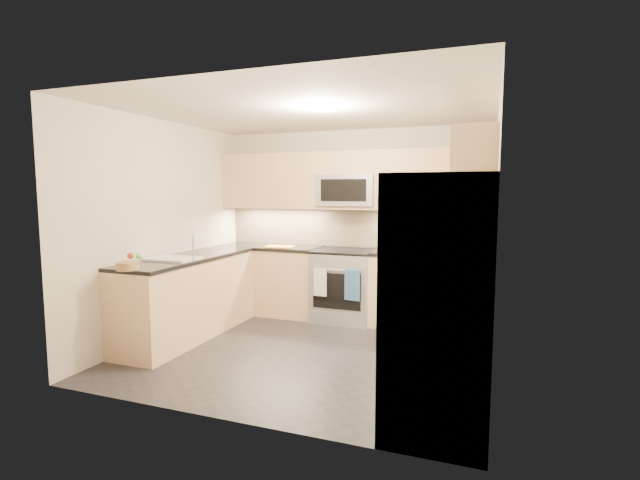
{
  "coord_description": "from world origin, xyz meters",
  "views": [
    {
      "loc": [
        1.76,
        -4.43,
        1.68
      ],
      "look_at": [
        0.0,
        0.35,
        1.15
      ],
      "focal_mm": 26.0,
      "sensor_mm": 36.0,
      "label": 1
    }
  ],
  "objects": [
    {
      "name": "backsplash_back",
      "position": [
        0.0,
        1.6,
        1.2
      ],
      "size": [
        3.6,
        0.01,
        0.51
      ],
      "primitive_type": "cube",
      "color": "tan",
      "rests_on": "wall_back"
    },
    {
      "name": "oven_handle",
      "position": [
        0.0,
        0.93,
        0.72
      ],
      "size": [
        0.6,
        0.02,
        0.02
      ],
      "primitive_type": "cylinder",
      "rotation": [
        0.0,
        1.57,
        0.0
      ],
      "color": "#B2B5BA",
      "rests_on": "gas_range"
    },
    {
      "name": "fruit_apple",
      "position": [
        -1.55,
        -0.84,
        1.05
      ],
      "size": [
        0.06,
        0.06,
        0.06
      ],
      "primitive_type": "sphere",
      "color": "#B43E14",
      "rests_on": "fruit_basket"
    },
    {
      "name": "gas_range",
      "position": [
        0.0,
        1.28,
        0.46
      ],
      "size": [
        0.76,
        0.65,
        0.91
      ],
      "primitive_type": "cube",
      "color": "#96989D",
      "rests_on": "floor"
    },
    {
      "name": "cutting_board",
      "position": [
        -0.89,
        1.19,
        0.95
      ],
      "size": [
        0.42,
        0.33,
        0.01
      ],
      "primitive_type": "cube",
      "rotation": [
        0.0,
        0.0,
        0.18
      ],
      "color": "orange",
      "rests_on": "countertop_back_left"
    },
    {
      "name": "countertop_back_left",
      "position": [
        -1.09,
        1.3,
        0.92
      ],
      "size": [
        1.42,
        0.63,
        0.04
      ],
      "primitive_type": "cube",
      "color": "black",
      "rests_on": "base_cab_back_left"
    },
    {
      "name": "fruit_basket",
      "position": [
        -1.46,
        -0.97,
        0.98
      ],
      "size": [
        0.28,
        0.28,
        0.08
      ],
      "primitive_type": "cylinder",
      "rotation": [
        0.0,
        0.0,
        -0.38
      ],
      "color": "#9F7F4A",
      "rests_on": "countertop_peninsula"
    },
    {
      "name": "wall_front",
      "position": [
        0.0,
        -1.6,
        1.25
      ],
      "size": [
        3.6,
        0.02,
        2.5
      ],
      "primitive_type": "cube",
      "color": "beige",
      "rests_on": "floor"
    },
    {
      "name": "wall_back",
      "position": [
        0.0,
        1.6,
        1.25
      ],
      "size": [
        3.6,
        0.02,
        2.5
      ],
      "primitive_type": "cube",
      "color": "beige",
      "rests_on": "floor"
    },
    {
      "name": "microwave",
      "position": [
        0.0,
        1.4,
        1.7
      ],
      "size": [
        0.76,
        0.4,
        0.4
      ],
      "primitive_type": "cube",
      "color": "#9C9EA4",
      "rests_on": "upper_cab_back"
    },
    {
      "name": "countertop_right",
      "position": [
        1.5,
        0.15,
        0.92
      ],
      "size": [
        0.63,
        1.7,
        0.04
      ],
      "primitive_type": "cube",
      "color": "black",
      "rests_on": "base_cab_right"
    },
    {
      "name": "utensil_bowl",
      "position": [
        1.22,
        1.28,
        1.03
      ],
      "size": [
        0.37,
        0.37,
        0.18
      ],
      "primitive_type": "cylinder",
      "rotation": [
        0.0,
        0.0,
        0.18
      ],
      "color": "#75BB50",
      "rests_on": "countertop_back_right"
    },
    {
      "name": "floor",
      "position": [
        0.0,
        0.0,
        0.0
      ],
      "size": [
        3.6,
        3.2,
        0.0
      ],
      "primitive_type": "cube",
      "color": "#25262B",
      "rests_on": "ground"
    },
    {
      "name": "countertop_back_right",
      "position": [
        1.09,
        1.3,
        0.92
      ],
      "size": [
        1.42,
        0.63,
        0.04
      ],
      "primitive_type": "cube",
      "color": "black",
      "rests_on": "base_cab_back_right"
    },
    {
      "name": "base_cab_peninsula",
      "position": [
        -1.5,
        0.0,
        0.45
      ],
      "size": [
        0.6,
        2.0,
        0.9
      ],
      "primitive_type": "cube",
      "color": "#DBB384",
      "rests_on": "floor"
    },
    {
      "name": "microwave_door",
      "position": [
        0.0,
        1.2,
        1.7
      ],
      "size": [
        0.6,
        0.01,
        0.28
      ],
      "primitive_type": "cube",
      "color": "black",
      "rests_on": "microwave"
    },
    {
      "name": "backsplash_right",
      "position": [
        1.8,
        0.45,
        1.2
      ],
      "size": [
        0.01,
        2.3,
        0.51
      ],
      "primitive_type": "cube",
      "color": "tan",
      "rests_on": "wall_right"
    },
    {
      "name": "base_cab_right",
      "position": [
        1.5,
        0.15,
        0.45
      ],
      "size": [
        0.6,
        1.7,
        0.9
      ],
      "primitive_type": "cube",
      "color": "#DBB384",
      "rests_on": "floor"
    },
    {
      "name": "base_cab_back_right",
      "position": [
        1.09,
        1.3,
        0.45
      ],
      "size": [
        1.42,
        0.6,
        0.9
      ],
      "primitive_type": "cube",
      "color": "#DBB384",
      "rests_on": "floor"
    },
    {
      "name": "fridge_handle_right",
      "position": [
        1.08,
        -0.97,
        0.95
      ],
      "size": [
        0.02,
        0.02,
        1.2
      ],
      "primitive_type": "cylinder",
      "color": "#B2B5BA",
      "rests_on": "refrigerator"
    },
    {
      "name": "range_cooktop",
      "position": [
        0.0,
        1.28,
        0.92
      ],
      "size": [
        0.76,
        0.65,
        0.03
      ],
      "primitive_type": "cube",
      "color": "black",
      "rests_on": "gas_range"
    },
    {
      "name": "fridge_handle_left",
      "position": [
        1.08,
        -1.33,
        0.95
      ],
      "size": [
        0.02,
        0.02,
        1.2
      ],
      "primitive_type": "cylinder",
      "color": "#B2B5BA",
      "rests_on": "refrigerator"
    },
    {
      "name": "refrigerator",
      "position": [
        1.45,
        -1.15,
        0.9
      ],
      "size": [
        0.7,
        0.9,
        1.8
      ],
      "primitive_type": "cube",
      "color": "#9A9CA1",
      "rests_on": "floor"
    },
    {
      "name": "wall_left",
      "position": [
        -1.8,
        0.0,
        1.25
      ],
      "size": [
        0.02,
        3.2,
        2.5
      ],
      "primitive_type": "cube",
      "color": "beige",
      "rests_on": "floor"
    },
    {
      "name": "upper_cab_back",
      "position": [
        0.0,
        1.43,
        1.83
      ],
      "size": [
        3.6,
        0.35,
        0.75
      ],
      "primitive_type": "cube",
      "color": "#DBB384",
      "rests_on": "wall_back"
    },
    {
      "name": "base_cab_back_left",
      "position": [
        -1.09,
        1.3,
        0.45
      ],
      "size": [
        1.42,
        0.6,
        0.9
      ],
      "primitive_type": "cube",
      "color": "#DBB384",
      "rests_on": "floor"
    },
    {
      "name": "countertop_peninsula",
      "position": [
        -1.5,
        0.0,
        0.92
      ],
      "size": [
        0.63,
        2.0,
        0.04
      ],
      "primitive_type": "cube",
      "color": "black",
      "rests_on": "base_cab_peninsula"
    },
    {
      "name": "dish_towel_blue",
      "position": [
        0.21,
        0.91,
        0.55
      ],
      "size": [
        0.2,
        0.05,
        0.38
      ],
      "primitive_type": "cube",
      "rotation": [
        0.0,
        0.0,
        -0.18
      ],
      "color": "#2E527F",
      "rests_on": "oven_handle"
    },
    {
      "name": "dish_towel_check",
      "position": [
        -0.2,
        0.91,
        0.55
      ],
      "size": [
        0.18,
        0.03,
        0.33
      ],
      "primitive_type": "cube",
      "rotation": [
        0.0,
        0.0,
        -0.07
      ],
      "color": "white",
      "rests_on": "oven_handle"
    },
    {
      "name": "sink_basin",
      "position": [
        -1.5,
        -0.25,
        0.88
      ],
      "size": [
        0.52,
        0.38,
        0.16
      ],
      "primitive_type": "cube",
      "color": "white",
      "rests_on": "base_cab_peninsula"
    },
    {
      "name": "fruit_pear",
      "position": [
        -1.45,
        -0.83,
        1.05
      ],
      "size": [
        0.07,
        0.07,
        0.07
      ],
      "primitive_type": "sphere",
      "color": "#7CC755",
      "rests_on": "fruit_basket"
    },
    {
      "name": "wall_right",
      "position": [
        1.8,
        0.0,
        1.25
      ],
      "size": [
        0.02,
        3.2,
        2.5
      ],
      "primitive_type": "cube",
      "color": "beige",
      "rests_on": "floor"
    },
    {
      "name": "ceiling",
      "position": [
        0.0,
        0.0,
        2.5
      ],
      "size": [
        3.6,
        3.2,
        0.02
      ],
      "primitive_type": "cube",
      "color": "beige",
      "rests_on": "wall_back"
    },
    {
      "name": "oven_door_glass",
      "position": [
        0.0,
        0.95,
        0.45
      ],
      "size": [
        0.62,
        0.02,
        0.45
      ],
      "primitive_type": "cube",
      "color": "black",
      "rests_on": "gas_range"
    },
    {
      "name": "faucet",
      "position": [
        -1.24,
        -0.25,
        1.08
      ],
      "size": [
        0.03,
        0.03,
        0.28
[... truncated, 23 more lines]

